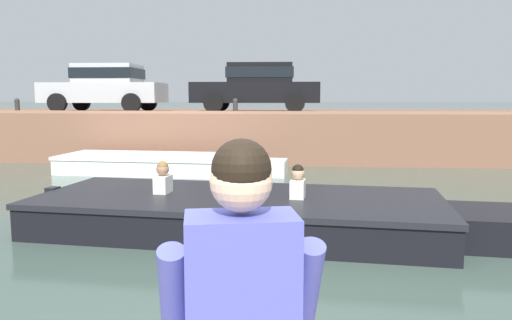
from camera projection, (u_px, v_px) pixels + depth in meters
ground_plane at (262, 216)px, 8.29m from camera, size 400.00×400.00×0.00m
far_quay_wall at (282, 133)px, 17.18m from camera, size 60.00×6.00×1.49m
far_wall_coping at (278, 113)px, 14.24m from camera, size 60.00×0.24×0.08m
boat_moored_west_white at (165, 164)px, 13.04m from camera, size 5.99×2.15×0.47m
motorboat_passing at (257, 214)px, 7.31m from camera, size 7.22×2.95×1.01m
car_leftmost_silver at (106, 86)px, 16.42m from camera, size 3.87×2.05×1.54m
car_left_inner_black at (257, 86)px, 15.98m from camera, size 4.07×2.03×1.54m
mooring_bollard_west at (17, 105)px, 15.03m from camera, size 0.15×0.15×0.44m
mooring_bollard_mid at (235, 105)px, 14.45m from camera, size 0.15×0.15×0.44m
person_seated_right at (240, 313)px, 1.67m from camera, size 0.58×0.59×0.97m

